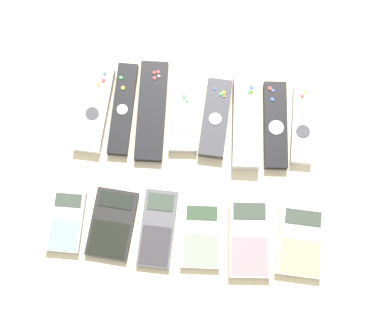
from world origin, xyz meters
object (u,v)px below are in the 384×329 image
(remote_3, at_px, (184,117))
(remote_5, at_px, (246,119))
(remote_6, at_px, (275,125))
(calculator_1, at_px, (112,224))
(calculator_2, at_px, (158,228))
(remote_0, at_px, (94,109))
(calculator_3, at_px, (201,235))
(calculator_4, at_px, (249,238))
(calculator_0, at_px, (66,221))
(remote_1, at_px, (123,109))
(calculator_5, at_px, (301,241))
(remote_4, at_px, (215,118))
(remote_7, at_px, (302,124))
(remote_2, at_px, (152,111))

(remote_3, xyz_separation_m, remote_5, (0.13, 0.01, 0.01))
(remote_3, xyz_separation_m, remote_6, (0.19, -0.00, 0.00))
(calculator_1, distance_m, calculator_2, 0.09)
(remote_5, bearing_deg, remote_3, 179.27)
(remote_0, relative_size, calculator_3, 1.43)
(calculator_1, distance_m, calculator_4, 0.27)
(calculator_0, bearing_deg, calculator_1, 1.84)
(remote_1, bearing_deg, calculator_1, -88.27)
(remote_3, bearing_deg, calculator_4, -61.39)
(calculator_3, bearing_deg, remote_6, 58.11)
(remote_0, relative_size, calculator_5, 1.34)
(remote_0, bearing_deg, remote_6, 2.78)
(remote_1, relative_size, calculator_1, 1.41)
(remote_5, height_order, calculator_2, remote_5)
(calculator_1, xyz_separation_m, calculator_5, (0.37, -0.00, 0.00))
(remote_0, distance_m, calculator_1, 0.24)
(remote_1, xyz_separation_m, calculator_4, (0.28, -0.25, 0.00))
(remote_1, xyz_separation_m, remote_3, (0.13, -0.01, 0.00))
(remote_3, height_order, calculator_1, remote_3)
(calculator_2, height_order, calculator_4, calculator_4)
(remote_4, height_order, calculator_2, remote_4)
(remote_7, relative_size, calculator_3, 1.28)
(remote_3, bearing_deg, calculator_2, -100.95)
(remote_5, xyz_separation_m, calculator_2, (-0.16, -0.24, -0.01))
(remote_2, xyz_separation_m, calculator_5, (0.32, -0.24, -0.00))
(remote_2, bearing_deg, calculator_0, -122.49)
(remote_6, bearing_deg, calculator_2, -137.01)
(remote_4, bearing_deg, calculator_4, -67.86)
(remote_5, distance_m, remote_7, 0.12)
(remote_1, bearing_deg, remote_7, -0.24)
(calculator_3, bearing_deg, remote_4, 85.09)
(remote_5, height_order, calculator_5, remote_5)
(calculator_2, height_order, calculator_3, same)
(calculator_0, height_order, calculator_2, calculator_0)
(remote_5, height_order, remote_6, remote_5)
(remote_4, bearing_deg, remote_6, 1.09)
(remote_0, xyz_separation_m, calculator_3, (0.24, -0.24, -0.00))
(remote_0, height_order, remote_2, remote_0)
(remote_5, relative_size, calculator_3, 1.63)
(calculator_4, bearing_deg, calculator_3, 177.88)
(remote_5, height_order, calculator_1, remote_5)
(calculator_1, bearing_deg, remote_3, 66.74)
(remote_3, height_order, remote_7, remote_7)
(remote_3, height_order, calculator_3, remote_3)
(remote_0, bearing_deg, calculator_0, -92.92)
(remote_5, relative_size, calculator_1, 1.51)
(calculator_4, bearing_deg, remote_2, 127.73)
(calculator_2, distance_m, calculator_4, 0.18)
(calculator_2, bearing_deg, calculator_1, -179.41)
(calculator_1, height_order, calculator_4, calculator_4)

